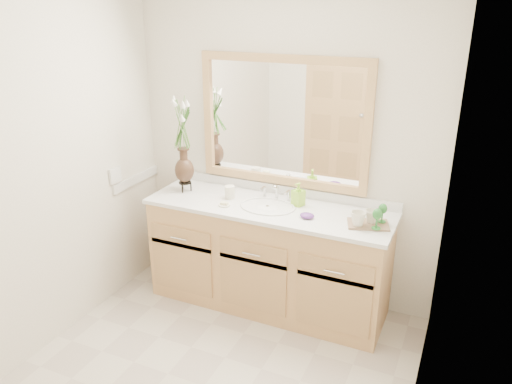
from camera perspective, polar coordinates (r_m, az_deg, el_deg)
The scene contains 18 objects.
wall_back at distance 3.80m, azimuth 3.17°, elevation 5.07°, with size 2.40×0.02×2.40m, color white.
wall_left at distance 3.44m, azimuth -24.36°, elevation 1.44°, with size 0.02×2.60×2.40m, color white.
wall_right at distance 2.36m, azimuth 19.13°, elevation -6.58°, with size 0.02×2.60×2.40m, color white.
vanity at distance 3.86m, azimuth 1.38°, elevation -7.51°, with size 1.80×0.55×0.80m.
counter at distance 3.68m, azimuth 1.43°, elevation -1.82°, with size 1.84×0.57×0.03m, color white.
sink at distance 3.68m, azimuth 1.32°, elevation -2.48°, with size 0.38×0.34×0.23m.
mirror at distance 3.73m, azimuth 3.11°, elevation 8.01°, with size 1.32×0.04×0.97m.
switch_plate at distance 4.01m, azimuth -15.80°, elevation 1.87°, with size 0.02×0.12×0.12m, color white.
flower_vase at distance 3.85m, azimuth -8.43°, elevation 7.00°, with size 0.18×0.18×0.73m.
tumbler at distance 3.80m, azimuth -3.02°, elevation -0.02°, with size 0.08×0.08×0.10m, color beige.
soap_dish at distance 3.68m, azimuth -3.65°, elevation -1.44°, with size 0.09×0.09×0.03m.
soap_bottle at distance 3.67m, azimuth 4.86°, elevation -0.38°, with size 0.07×0.07×0.16m, color #97D933.
purple_dish at distance 3.48m, azimuth 5.85°, elevation -2.69°, with size 0.10×0.08×0.04m, color #56287A.
tray at distance 3.45m, azimuth 12.69°, elevation -3.62°, with size 0.27×0.18×0.01m, color brown.
mug_left at distance 3.38m, azimuth 11.60°, elevation -2.96°, with size 0.10×0.10×0.10m, color beige.
mug_right at distance 3.45m, azimuth 13.09°, elevation -2.67°, with size 0.09×0.09×0.09m, color beige.
goblet_front at distance 3.34m, azimuth 13.69°, elevation -2.60°, with size 0.06×0.06×0.14m.
goblet_back at distance 3.45m, azimuth 14.29°, elevation -1.98°, with size 0.06×0.06×0.13m.
Camera 1 is at (1.31, -2.11, 2.25)m, focal length 35.00 mm.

